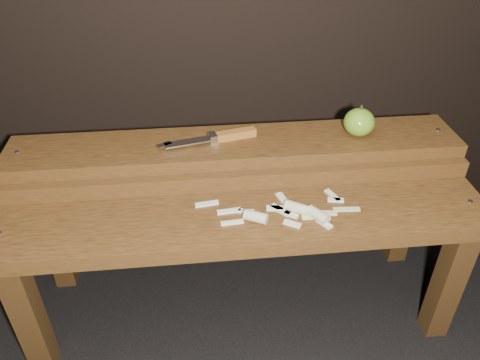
{
  "coord_description": "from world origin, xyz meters",
  "views": [
    {
      "loc": [
        -0.1,
        -0.9,
        1.13
      ],
      "look_at": [
        0.0,
        0.06,
        0.45
      ],
      "focal_mm": 35.0,
      "sensor_mm": 36.0,
      "label": 1
    }
  ],
  "objects": [
    {
      "name": "ground",
      "position": [
        0.0,
        0.0,
        0.0
      ],
      "size": [
        60.0,
        60.0,
        0.0
      ],
      "primitive_type": "plane",
      "color": "black"
    },
    {
      "name": "bench_front_tier",
      "position": [
        0.0,
        -0.06,
        0.35
      ],
      "size": [
        1.2,
        0.2,
        0.42
      ],
      "color": "#39230E",
      "rests_on": "ground"
    },
    {
      "name": "bench_rear_tier",
      "position": [
        0.0,
        0.17,
        0.41
      ],
      "size": [
        1.2,
        0.21,
        0.5
      ],
      "color": "#39230E",
      "rests_on": "ground"
    },
    {
      "name": "apple_scraps",
      "position": [
        0.1,
        -0.05,
        0.43
      ],
      "size": [
        0.4,
        0.15,
        0.03
      ],
      "color": "beige",
      "rests_on": "bench_front_tier"
    },
    {
      "name": "knife",
      "position": [
        -0.03,
        0.18,
        0.51
      ],
      "size": [
        0.27,
        0.08,
        0.02
      ],
      "color": "#975A21",
      "rests_on": "bench_rear_tier"
    },
    {
      "name": "apple",
      "position": [
        0.33,
        0.17,
        0.54
      ],
      "size": [
        0.08,
        0.08,
        0.09
      ],
      "color": "#67961E",
      "rests_on": "bench_rear_tier"
    }
  ]
}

